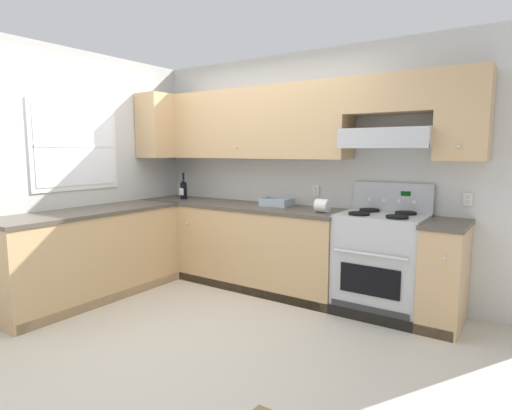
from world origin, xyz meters
The scene contains 9 objects.
ground_plane centered at (0.00, 0.00, 0.00)m, with size 7.04×7.04×0.00m, color beige.
wall_back centered at (0.39, 1.53, 1.48)m, with size 4.68×0.57×2.55m.
wall_left centered at (-1.59, 0.23, 1.34)m, with size 0.47×4.00×2.55m.
counter_back_run centered at (-0.03, 1.24, 0.45)m, with size 3.60×0.65×0.91m.
counter_left_run centered at (-1.24, 0.00, 0.45)m, with size 0.63×1.91×0.91m.
stove centered at (1.34, 1.25, 0.48)m, with size 0.76×0.62×1.20m.
wine_bottle centered at (-1.15, 1.27, 1.03)m, with size 0.08×0.08×0.32m.
bowl centered at (0.16, 1.34, 0.94)m, with size 0.32×0.24×0.08m.
paper_towel_roll centered at (0.77, 1.17, 0.98)m, with size 0.13×0.13×0.13m.
Camera 1 is at (2.51, -2.54, 1.50)m, focal length 29.58 mm.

